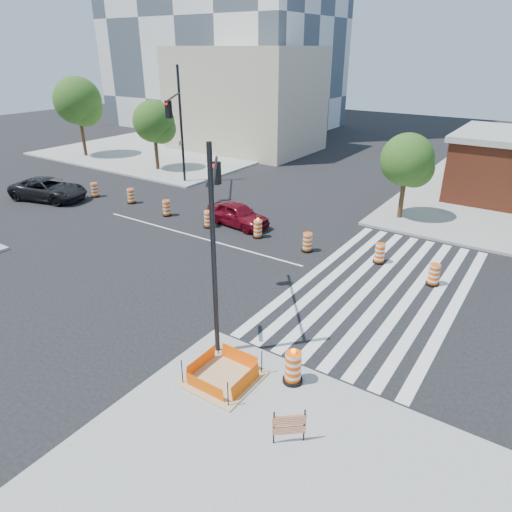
{
  "coord_description": "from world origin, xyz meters",
  "views": [
    {
      "loc": [
        16.43,
        -18.09,
        9.84
      ],
      "look_at": [
        6.1,
        -2.81,
        1.4
      ],
      "focal_mm": 32.0,
      "sensor_mm": 36.0,
      "label": 1
    }
  ],
  "objects_px": {
    "dark_suv": "(49,189)",
    "signal_pole_se": "(215,220)",
    "red_coupe": "(238,214)",
    "signal_pole_nw": "(177,118)"
  },
  "relations": [
    {
      "from": "red_coupe",
      "to": "signal_pole_nw",
      "type": "xyz_separation_m",
      "value": [
        -8.18,
        3.99,
        4.55
      ]
    },
    {
      "from": "signal_pole_se",
      "to": "red_coupe",
      "type": "bearing_deg",
      "value": -4.35
    },
    {
      "from": "red_coupe",
      "to": "dark_suv",
      "type": "relative_size",
      "value": 0.76
    },
    {
      "from": "signal_pole_se",
      "to": "dark_suv",
      "type": "bearing_deg",
      "value": 35.92
    },
    {
      "from": "signal_pole_nw",
      "to": "red_coupe",
      "type": "bearing_deg",
      "value": 28.52
    },
    {
      "from": "dark_suv",
      "to": "signal_pole_se",
      "type": "distance_m",
      "value": 21.46
    },
    {
      "from": "signal_pole_se",
      "to": "signal_pole_nw",
      "type": "distance_m",
      "value": 19.68
    },
    {
      "from": "dark_suv",
      "to": "signal_pole_nw",
      "type": "xyz_separation_m",
      "value": [
        5.92,
        7.27,
        4.5
      ]
    },
    {
      "from": "dark_suv",
      "to": "signal_pole_se",
      "type": "xyz_separation_m",
      "value": [
        20.19,
        -6.27,
        3.7
      ]
    },
    {
      "from": "signal_pole_nw",
      "to": "dark_suv",
      "type": "bearing_deg",
      "value": -74.65
    }
  ]
}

